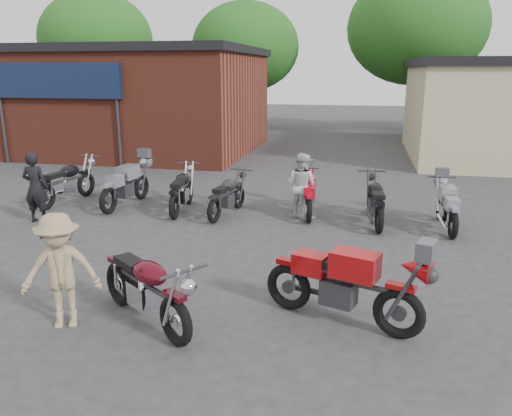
% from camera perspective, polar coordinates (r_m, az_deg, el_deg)
% --- Properties ---
extents(ground, '(90.00, 90.00, 0.00)m').
position_cam_1_polar(ground, '(7.20, -2.65, -12.26)').
color(ground, '#323234').
extents(brick_building, '(12.00, 8.00, 4.00)m').
position_cam_1_polar(brick_building, '(22.84, -16.00, 11.51)').
color(brick_building, brown).
rests_on(brick_building, ground).
extents(tree_0, '(6.56, 6.56, 8.20)m').
position_cam_1_polar(tree_0, '(32.22, -17.62, 16.12)').
color(tree_0, '#165216').
rests_on(tree_0, ground).
extents(tree_1, '(5.92, 5.92, 7.40)m').
position_cam_1_polar(tree_1, '(28.93, -1.18, 16.17)').
color(tree_1, '#165216').
rests_on(tree_1, ground).
extents(tree_2, '(7.04, 7.04, 8.80)m').
position_cam_1_polar(tree_2, '(28.27, 17.70, 16.91)').
color(tree_2, '#165216').
rests_on(tree_2, ground).
extents(vintage_motorcycle, '(2.08, 1.77, 1.20)m').
position_cam_1_polar(vintage_motorcycle, '(6.88, -12.49, -8.43)').
color(vintage_motorcycle, '#460813').
rests_on(vintage_motorcycle, ground).
extents(sportbike, '(2.30, 1.39, 1.27)m').
position_cam_1_polar(sportbike, '(6.84, 10.10, -8.15)').
color(sportbike, '#AB0E11').
rests_on(sportbike, ground).
extents(helmet, '(0.33, 0.33, 0.26)m').
position_cam_1_polar(helmet, '(8.02, -14.23, -8.71)').
color(helmet, '#B71335').
rests_on(helmet, ground).
extents(person_dark, '(0.61, 0.42, 1.61)m').
position_cam_1_polar(person_dark, '(12.26, -23.89, 2.17)').
color(person_dark, black).
rests_on(person_dark, ground).
extents(person_light, '(0.92, 0.85, 1.53)m').
position_cam_1_polar(person_light, '(11.62, 5.22, 2.56)').
color(person_light, silver).
rests_on(person_light, ground).
extents(person_tan, '(1.17, 0.93, 1.59)m').
position_cam_1_polar(person_tan, '(7.10, -21.43, -6.73)').
color(person_tan, '#9F8962').
rests_on(person_tan, ground).
extents(row_bike_0, '(1.00, 2.18, 1.22)m').
position_cam_1_polar(row_bike_0, '(13.87, -20.81, 3.06)').
color(row_bike_0, black).
rests_on(row_bike_0, ground).
extents(row_bike_1, '(0.90, 2.17, 1.23)m').
position_cam_1_polar(row_bike_1, '(13.04, -14.64, 2.86)').
color(row_bike_1, gray).
rests_on(row_bike_1, ground).
extents(row_bike_2, '(0.87, 2.05, 1.15)m').
position_cam_1_polar(row_bike_2, '(12.31, -8.48, 2.30)').
color(row_bike_2, black).
rests_on(row_bike_2, ground).
extents(row_bike_3, '(0.92, 1.94, 1.08)m').
position_cam_1_polar(row_bike_3, '(11.84, -3.27, 1.72)').
color(row_bike_3, '#252427').
rests_on(row_bike_3, ground).
extents(row_bike_4, '(0.90, 1.95, 1.09)m').
position_cam_1_polar(row_bike_4, '(11.93, 5.97, 1.80)').
color(row_bike_4, '#B50F23').
rests_on(row_bike_4, ground).
extents(row_bike_5, '(0.87, 2.06, 1.16)m').
position_cam_1_polar(row_bike_5, '(11.48, 13.50, 1.08)').
color(row_bike_5, black).
rests_on(row_bike_5, ground).
extents(row_bike_6, '(0.71, 1.92, 1.10)m').
position_cam_1_polar(row_bike_6, '(11.56, 21.02, 0.41)').
color(row_bike_6, gray).
rests_on(row_bike_6, ground).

